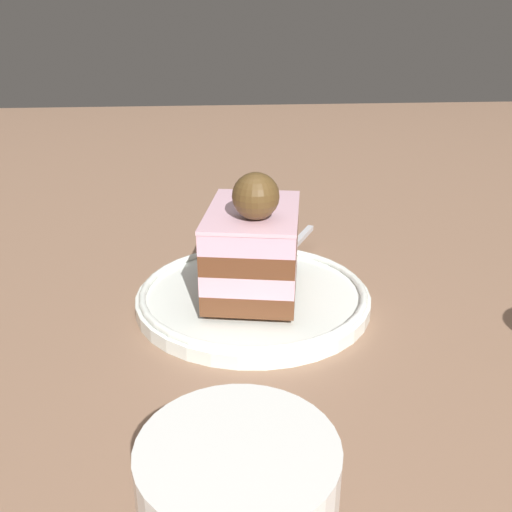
{
  "coord_description": "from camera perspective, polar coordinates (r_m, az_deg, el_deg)",
  "views": [
    {
      "loc": [
        -0.04,
        -0.42,
        0.22
      ],
      "look_at": [
        0.0,
        -0.0,
        0.05
      ],
      "focal_mm": 39.21,
      "sensor_mm": 36.0,
      "label": 1
    }
  ],
  "objects": [
    {
      "name": "cake_slice",
      "position": [
        0.45,
        -0.28,
        0.97
      ],
      "size": [
        0.09,
        0.12,
        0.1
      ],
      "color": "brown",
      "rests_on": "dessert_plate"
    },
    {
      "name": "ground_plane",
      "position": [
        0.48,
        -0.28,
        -4.94
      ],
      "size": [
        2.4,
        2.4,
        0.0
      ],
      "primitive_type": "plane",
      "color": "#8B674F"
    },
    {
      "name": "fork",
      "position": [
        0.54,
        3.5,
        0.68
      ],
      "size": [
        0.07,
        0.11,
        0.0
      ],
      "color": "silver",
      "rests_on": "dessert_plate"
    },
    {
      "name": "dessert_plate",
      "position": [
        0.47,
        0.0,
        -4.29
      ],
      "size": [
        0.2,
        0.2,
        0.02
      ],
      "color": "white",
      "rests_on": "ground_plane"
    }
  ]
}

